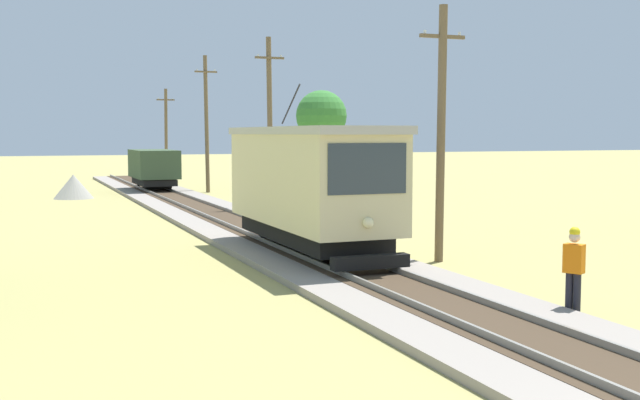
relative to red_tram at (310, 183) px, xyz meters
name	(u,v)px	position (x,y,z in m)	size (l,w,h in m)	color
red_tram	(310,183)	(0.00, 0.00, 0.00)	(2.60, 8.54, 4.79)	beige
freight_car	(154,167)	(0.00, 27.01, -0.64)	(2.40, 5.20, 2.31)	#384C33
utility_pole_near_tram	(441,132)	(3.12, -2.15, 1.49)	(1.40, 0.32, 7.17)	brown
utility_pole_mid	(270,122)	(3.12, 13.39, 1.95)	(1.40, 0.54, 8.09)	brown
utility_pole_far	(207,123)	(3.12, 26.07, 2.11)	(1.40, 0.62, 8.42)	brown
utility_pole_distant	(166,133)	(3.12, 39.69, 1.45)	(1.40, 0.55, 7.10)	brown
gravel_pile	(73,186)	(-4.95, 24.16, -1.52)	(2.20, 2.20, 1.36)	#9E998E
track_worker	(574,267)	(2.27, -8.82, -1.21)	(0.39, 0.45, 1.78)	black
tree_left_near	(321,116)	(12.65, 30.86, 2.69)	(3.67, 3.67, 6.74)	#4C3823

